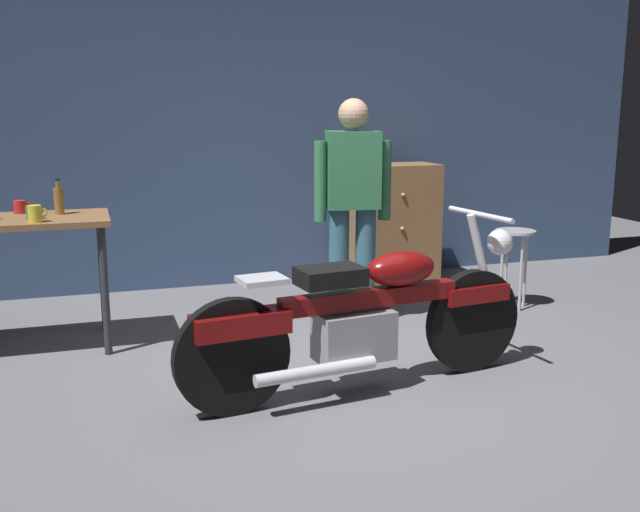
% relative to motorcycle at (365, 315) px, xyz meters
% --- Properties ---
extents(ground_plane, '(12.00, 12.00, 0.00)m').
position_rel_motorcycle_xyz_m(ground_plane, '(-0.03, 0.04, -0.45)').
color(ground_plane, slate).
extents(back_wall, '(8.00, 0.12, 3.10)m').
position_rel_motorcycle_xyz_m(back_wall, '(-0.03, 2.84, 1.10)').
color(back_wall, '#384C70').
rests_on(back_wall, ground_plane).
extents(workbench, '(1.30, 0.64, 0.90)m').
position_rel_motorcycle_xyz_m(workbench, '(-1.98, 1.36, 0.34)').
color(workbench, brown).
rests_on(workbench, ground_plane).
extents(motorcycle, '(2.18, 0.66, 1.00)m').
position_rel_motorcycle_xyz_m(motorcycle, '(0.00, 0.00, 0.00)').
color(motorcycle, black).
rests_on(motorcycle, ground_plane).
extents(person_standing, '(0.56, 0.28, 1.67)m').
position_rel_motorcycle_xyz_m(person_standing, '(0.39, 1.26, 0.48)').
color(person_standing, '#356073').
rests_on(person_standing, ground_plane).
extents(shop_stool, '(0.32, 0.32, 0.64)m').
position_rel_motorcycle_xyz_m(shop_stool, '(1.79, 1.28, 0.05)').
color(shop_stool, '#B2B2B7').
rests_on(shop_stool, ground_plane).
extents(wooden_dresser, '(0.80, 0.47, 1.10)m').
position_rel_motorcycle_xyz_m(wooden_dresser, '(1.18, 2.34, 0.10)').
color(wooden_dresser, brown).
rests_on(wooden_dresser, ground_plane).
extents(mug_yellow_tall, '(0.12, 0.08, 0.11)m').
position_rel_motorcycle_xyz_m(mug_yellow_tall, '(-1.78, 1.14, 0.50)').
color(mug_yellow_tall, yellow).
rests_on(mug_yellow_tall, workbench).
extents(mug_red_diner, '(0.11, 0.08, 0.09)m').
position_rel_motorcycle_xyz_m(mug_red_diner, '(-1.89, 1.58, 0.50)').
color(mug_red_diner, red).
rests_on(mug_red_diner, workbench).
extents(mug_green_speckled, '(0.10, 0.07, 0.09)m').
position_rel_motorcycle_xyz_m(mug_green_speckled, '(-1.80, 1.28, 0.50)').
color(mug_green_speckled, '#3D7F4C').
rests_on(mug_green_speckled, workbench).
extents(bottle, '(0.06, 0.06, 0.24)m').
position_rel_motorcycle_xyz_m(bottle, '(-1.64, 1.46, 0.55)').
color(bottle, olive).
rests_on(bottle, workbench).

